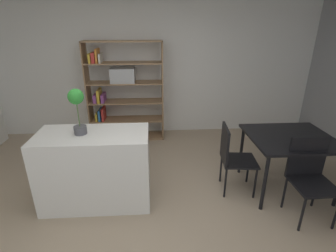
{
  "coord_description": "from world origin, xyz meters",
  "views": [
    {
      "loc": [
        0.15,
        -2.41,
        2.13
      ],
      "look_at": [
        0.33,
        0.36,
        1.01
      ],
      "focal_mm": 27.19,
      "sensor_mm": 36.0,
      "label": 1
    }
  ],
  "objects_px": {
    "potted_plant_on_island": "(77,106)",
    "dining_chair_island_side": "(232,154)",
    "dining_table": "(290,142)",
    "dining_chair_near": "(310,172)",
    "kitchen_island": "(96,168)",
    "open_bookshelf": "(120,89)"
  },
  "relations": [
    {
      "from": "dining_table",
      "to": "dining_chair_near",
      "type": "distance_m",
      "value": 0.51
    },
    {
      "from": "open_bookshelf",
      "to": "dining_chair_near",
      "type": "relative_size",
      "value": 1.96
    },
    {
      "from": "kitchen_island",
      "to": "potted_plant_on_island",
      "type": "bearing_deg",
      "value": 177.59
    },
    {
      "from": "dining_chair_near",
      "to": "open_bookshelf",
      "type": "bearing_deg",
      "value": 135.07
    },
    {
      "from": "potted_plant_on_island",
      "to": "dining_chair_island_side",
      "type": "distance_m",
      "value": 2.01
    },
    {
      "from": "potted_plant_on_island",
      "to": "dining_table",
      "type": "distance_m",
      "value": 2.68
    },
    {
      "from": "dining_chair_near",
      "to": "dining_table",
      "type": "bearing_deg",
      "value": 89.52
    },
    {
      "from": "kitchen_island",
      "to": "dining_chair_near",
      "type": "distance_m",
      "value": 2.53
    },
    {
      "from": "open_bookshelf",
      "to": "dining_chair_near",
      "type": "bearing_deg",
      "value": -44.54
    },
    {
      "from": "potted_plant_on_island",
      "to": "dining_chair_island_side",
      "type": "xyz_separation_m",
      "value": [
        1.87,
        0.12,
        -0.73
      ]
    },
    {
      "from": "potted_plant_on_island",
      "to": "dining_chair_near",
      "type": "distance_m",
      "value": 2.74
    },
    {
      "from": "kitchen_island",
      "to": "open_bookshelf",
      "type": "relative_size",
      "value": 0.71
    },
    {
      "from": "dining_chair_near",
      "to": "dining_chair_island_side",
      "type": "distance_m",
      "value": 0.91
    },
    {
      "from": "dining_chair_near",
      "to": "dining_chair_island_side",
      "type": "bearing_deg",
      "value": 145.82
    },
    {
      "from": "dining_table",
      "to": "potted_plant_on_island",
      "type": "bearing_deg",
      "value": -177.7
    },
    {
      "from": "kitchen_island",
      "to": "dining_chair_near",
      "type": "xyz_separation_m",
      "value": [
        2.5,
        -0.38,
        0.09
      ]
    },
    {
      "from": "dining_chair_near",
      "to": "kitchen_island",
      "type": "bearing_deg",
      "value": 170.89
    },
    {
      "from": "potted_plant_on_island",
      "to": "kitchen_island",
      "type": "bearing_deg",
      "value": -2.41
    },
    {
      "from": "potted_plant_on_island",
      "to": "dining_chair_island_side",
      "type": "bearing_deg",
      "value": 3.54
    },
    {
      "from": "dining_chair_island_side",
      "to": "potted_plant_on_island",
      "type": "bearing_deg",
      "value": 99.18
    },
    {
      "from": "open_bookshelf",
      "to": "dining_chair_island_side",
      "type": "relative_size",
      "value": 2.01
    },
    {
      "from": "dining_chair_near",
      "to": "potted_plant_on_island",
      "type": "bearing_deg",
      "value": 171.18
    }
  ]
}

